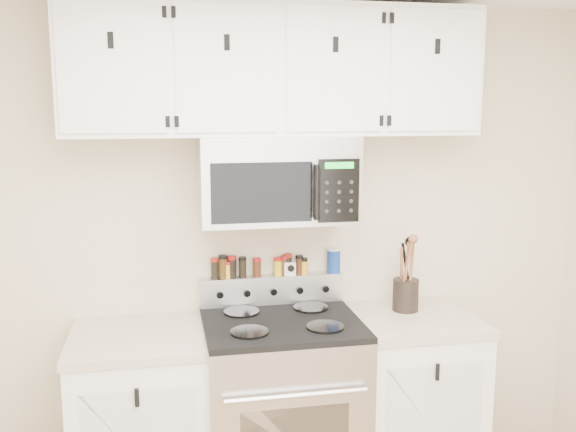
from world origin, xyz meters
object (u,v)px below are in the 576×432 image
(microwave, at_px, (277,179))
(salt_canister, at_px, (334,260))
(range, at_px, (282,408))
(utensil_crock, at_px, (406,292))

(microwave, height_order, salt_canister, microwave)
(range, height_order, salt_canister, salt_canister)
(utensil_crock, height_order, salt_canister, utensil_crock)
(microwave, bearing_deg, utensil_crock, -1.35)
(microwave, relative_size, salt_canister, 5.82)
(utensil_crock, bearing_deg, range, -170.79)
(utensil_crock, bearing_deg, microwave, 178.65)
(range, distance_m, utensil_crock, 0.87)
(range, xyz_separation_m, salt_canister, (0.34, 0.28, 0.68))
(range, xyz_separation_m, microwave, (0.00, 0.13, 1.14))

